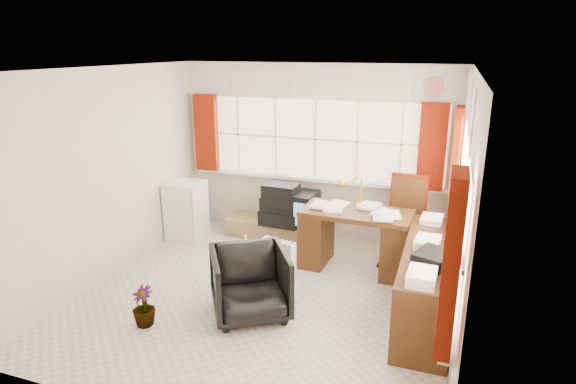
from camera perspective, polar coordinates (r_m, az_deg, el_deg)
name	(u,v)px	position (r m, az deg, el deg)	size (l,w,h in m)	color
ground	(266,296)	(5.59, -2.67, -12.17)	(4.00, 4.00, 0.00)	beige
room_walls	(264,168)	(5.03, -2.90, 2.92)	(4.00, 4.00, 4.00)	beige
window_back	(314,174)	(6.96, 3.15, 2.14)	(3.70, 0.12, 3.60)	beige
window_right	(454,240)	(4.86, 19.08, -5.43)	(0.12, 3.70, 3.60)	beige
curtains	(367,159)	(5.67, 9.38, 3.84)	(3.83, 3.83, 1.15)	maroon
overhead_cabinets	(376,89)	(5.59, 10.44, 11.86)	(3.98, 3.98, 0.48)	beige
desk	(356,237)	(6.10, 8.02, -5.26)	(1.37, 0.73, 0.82)	#512913
desk_lamp	(361,185)	(6.07, 8.68, 0.88)	(0.18, 0.16, 0.41)	#EE9D0A
task_chair	(405,217)	(6.37, 13.73, -2.87)	(0.54, 0.57, 1.15)	black
office_chair	(250,283)	(5.09, -4.50, -10.73)	(0.76, 0.79, 0.72)	black
radiator	(280,267)	(5.72, -0.91, -8.86)	(0.39, 0.22, 0.56)	white
credenza	(427,280)	(5.27, 16.16, -10.03)	(0.50, 2.00, 0.85)	#512913
file_tray	(433,258)	(4.75, 16.80, -7.49)	(0.29, 0.37, 0.12)	black
tv_bench	(274,228)	(7.17, -1.69, -4.27)	(1.40, 0.50, 0.25)	#9E7A4F
crt_tv	(297,208)	(6.88, 1.12, -1.95)	(0.56, 0.53, 0.48)	black
hifi_stack	(281,206)	(6.86, -0.85, -1.65)	(0.59, 0.39, 0.60)	black
mini_fridge	(186,210)	(7.18, -11.96, -2.12)	(0.52, 0.52, 0.84)	white
spray_bottle_a	(246,245)	(6.53, -4.99, -6.31)	(0.11, 0.11, 0.29)	white
spray_bottle_b	(250,258)	(6.30, -4.55, -7.79)	(0.08, 0.08, 0.18)	#96DFD2
flower_vase	(143,306)	(5.17, -16.77, -12.83)	(0.24, 0.24, 0.42)	black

